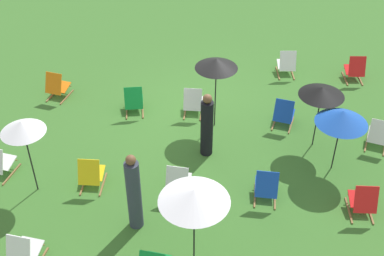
{
  "coord_description": "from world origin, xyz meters",
  "views": [
    {
      "loc": [
        -2.07,
        10.96,
        8.08
      ],
      "look_at": [
        0.0,
        1.2,
        0.5
      ],
      "focal_mm": 47.81,
      "sensor_mm": 36.0,
      "label": 1
    }
  ],
  "objects_px": {
    "deckchair_1": "(57,86)",
    "person_1": "(134,194)",
    "umbrella_1": "(194,196)",
    "umbrella_3": "(22,127)",
    "deckchair_2": "(287,64)",
    "umbrella_4": "(322,92)",
    "deckchair_3": "(91,174)",
    "deckchair_14": "(193,102)",
    "deckchair_13": "(378,135)",
    "deckchair_8": "(178,182)",
    "deckchair_9": "(363,201)",
    "deckchair_10": "(134,101)",
    "deckchair_11": "(24,251)",
    "deckchair_5": "(284,114)",
    "deckchair_7": "(266,186)",
    "deckchair_12": "(355,69)",
    "umbrella_0": "(342,117)"
  },
  "relations": [
    {
      "from": "deckchair_1",
      "to": "person_1",
      "type": "relative_size",
      "value": 0.44
    },
    {
      "from": "umbrella_1",
      "to": "umbrella_3",
      "type": "relative_size",
      "value": 1.05
    },
    {
      "from": "deckchair_2",
      "to": "umbrella_4",
      "type": "height_order",
      "value": "umbrella_4"
    },
    {
      "from": "deckchair_2",
      "to": "umbrella_1",
      "type": "xyz_separation_m",
      "value": [
        1.27,
        7.48,
        1.49
      ]
    },
    {
      "from": "deckchair_3",
      "to": "deckchair_14",
      "type": "height_order",
      "value": "same"
    },
    {
      "from": "deckchair_3",
      "to": "deckchair_13",
      "type": "relative_size",
      "value": 1.0
    },
    {
      "from": "deckchair_1",
      "to": "umbrella_3",
      "type": "xyz_separation_m",
      "value": [
        -1.06,
        3.59,
        1.4
      ]
    },
    {
      "from": "deckchair_8",
      "to": "deckchair_9",
      "type": "height_order",
      "value": "same"
    },
    {
      "from": "deckchair_10",
      "to": "umbrella_4",
      "type": "height_order",
      "value": "umbrella_4"
    },
    {
      "from": "deckchair_11",
      "to": "deckchair_14",
      "type": "height_order",
      "value": "same"
    },
    {
      "from": "umbrella_1",
      "to": "deckchair_9",
      "type": "bearing_deg",
      "value": -147.26
    },
    {
      "from": "deckchair_5",
      "to": "umbrella_1",
      "type": "distance_m",
      "value": 5.28
    },
    {
      "from": "umbrella_1",
      "to": "person_1",
      "type": "xyz_separation_m",
      "value": [
        1.38,
        -0.76,
        -0.97
      ]
    },
    {
      "from": "deckchair_11",
      "to": "umbrella_4",
      "type": "height_order",
      "value": "umbrella_4"
    },
    {
      "from": "deckchair_5",
      "to": "umbrella_4",
      "type": "xyz_separation_m",
      "value": [
        -0.79,
        0.65,
        1.21
      ]
    },
    {
      "from": "deckchair_13",
      "to": "umbrella_4",
      "type": "bearing_deg",
      "value": 19.03
    },
    {
      "from": "deckchair_1",
      "to": "deckchair_7",
      "type": "relative_size",
      "value": 1.0
    },
    {
      "from": "deckchair_2",
      "to": "deckchair_3",
      "type": "relative_size",
      "value": 1.01
    },
    {
      "from": "deckchair_8",
      "to": "deckchair_11",
      "type": "xyz_separation_m",
      "value": [
        2.42,
        2.48,
        0.0
      ]
    },
    {
      "from": "deckchair_12",
      "to": "umbrella_4",
      "type": "xyz_separation_m",
      "value": [
        1.1,
        3.35,
        1.21
      ]
    },
    {
      "from": "deckchair_8",
      "to": "deckchair_7",
      "type": "bearing_deg",
      "value": -174.05
    },
    {
      "from": "deckchair_12",
      "to": "deckchair_13",
      "type": "xyz_separation_m",
      "value": [
        -0.44,
        3.1,
        0.0
      ]
    },
    {
      "from": "deckchair_9",
      "to": "deckchair_11",
      "type": "relative_size",
      "value": 1.0
    },
    {
      "from": "deckchair_8",
      "to": "umbrella_3",
      "type": "xyz_separation_m",
      "value": [
        3.14,
        0.52,
        1.4
      ]
    },
    {
      "from": "deckchair_14",
      "to": "deckchair_9",
      "type": "bearing_deg",
      "value": 139.51
    },
    {
      "from": "deckchair_3",
      "to": "deckchair_11",
      "type": "xyz_separation_m",
      "value": [
        0.47,
        2.31,
        0.0
      ]
    },
    {
      "from": "deckchair_1",
      "to": "deckchair_14",
      "type": "distance_m",
      "value": 3.89
    },
    {
      "from": "deckchair_5",
      "to": "deckchair_14",
      "type": "height_order",
      "value": "same"
    },
    {
      "from": "deckchair_10",
      "to": "umbrella_0",
      "type": "distance_m",
      "value": 5.49
    },
    {
      "from": "deckchair_3",
      "to": "umbrella_1",
      "type": "height_order",
      "value": "umbrella_1"
    },
    {
      "from": "deckchair_7",
      "to": "deckchair_8",
      "type": "distance_m",
      "value": 1.92
    },
    {
      "from": "deckchair_3",
      "to": "deckchair_5",
      "type": "relative_size",
      "value": 1.0
    },
    {
      "from": "deckchair_10",
      "to": "umbrella_1",
      "type": "distance_m",
      "value": 5.54
    },
    {
      "from": "deckchair_7",
      "to": "deckchair_9",
      "type": "bearing_deg",
      "value": 175.07
    },
    {
      "from": "deckchair_11",
      "to": "umbrella_1",
      "type": "height_order",
      "value": "umbrella_1"
    },
    {
      "from": "deckchair_5",
      "to": "deckchair_7",
      "type": "bearing_deg",
      "value": 92.83
    },
    {
      "from": "deckchair_8",
      "to": "deckchair_2",
      "type": "bearing_deg",
      "value": -111.07
    },
    {
      "from": "deckchair_3",
      "to": "deckchair_11",
      "type": "distance_m",
      "value": 2.36
    },
    {
      "from": "umbrella_1",
      "to": "deckchair_12",
      "type": "bearing_deg",
      "value": -113.26
    },
    {
      "from": "deckchair_11",
      "to": "deckchair_8",
      "type": "bearing_deg",
      "value": -132.89
    },
    {
      "from": "deckchair_7",
      "to": "deckchair_14",
      "type": "xyz_separation_m",
      "value": [
        2.22,
        -2.83,
        0.0
      ]
    },
    {
      "from": "deckchair_2",
      "to": "deckchair_12",
      "type": "relative_size",
      "value": 1.01
    },
    {
      "from": "deckchair_7",
      "to": "person_1",
      "type": "height_order",
      "value": "person_1"
    },
    {
      "from": "deckchair_3",
      "to": "deckchair_5",
      "type": "height_order",
      "value": "same"
    },
    {
      "from": "deckchair_5",
      "to": "deckchair_12",
      "type": "xyz_separation_m",
      "value": [
        -1.89,
        -2.7,
        0.0
      ]
    },
    {
      "from": "deckchair_5",
      "to": "umbrella_1",
      "type": "height_order",
      "value": "umbrella_1"
    },
    {
      "from": "deckchair_8",
      "to": "deckchair_10",
      "type": "bearing_deg",
      "value": -57.77
    },
    {
      "from": "deckchair_14",
      "to": "umbrella_1",
      "type": "distance_m",
      "value": 5.24
    },
    {
      "from": "deckchair_1",
      "to": "deckchair_10",
      "type": "height_order",
      "value": "same"
    },
    {
      "from": "deckchair_5",
      "to": "umbrella_4",
      "type": "height_order",
      "value": "umbrella_4"
    }
  ]
}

